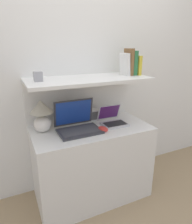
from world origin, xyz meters
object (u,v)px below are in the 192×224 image
(table_lamp, at_px, (42,114))
(computer_mouse, at_px, (103,129))
(book_brown, at_px, (129,62))
(laptop_small, at_px, (113,120))
(laptop_large, at_px, (78,124))
(book_white, at_px, (125,64))
(shelf_gadget, at_px, (38,77))
(book_yellow, at_px, (136,65))
(book_green, at_px, (132,63))
(router_box, at_px, (93,115))

(table_lamp, height_order, computer_mouse, table_lamp)
(computer_mouse, xyz_separation_m, book_brown, (0.36, 0.18, 0.56))
(laptop_small, bearing_deg, laptop_large, -179.59)
(table_lamp, bearing_deg, book_white, -2.98)
(table_lamp, height_order, laptop_small, table_lamp)
(laptop_large, relative_size, shelf_gadget, 4.88)
(table_lamp, xyz_separation_m, shelf_gadget, (-0.01, -0.04, 0.34))
(computer_mouse, height_order, book_yellow, book_yellow)
(laptop_small, height_order, book_yellow, book_yellow)
(laptop_large, height_order, shelf_gadget, shelf_gadget)
(laptop_small, height_order, computer_mouse, laptop_small)
(book_green, bearing_deg, book_yellow, 0.00)
(table_lamp, xyz_separation_m, book_yellow, (0.94, -0.04, 0.39))
(table_lamp, relative_size, computer_mouse, 2.35)
(laptop_small, distance_m, shelf_gadget, 0.81)
(computer_mouse, height_order, book_white, book_white)
(computer_mouse, bearing_deg, book_green, 23.95)
(table_lamp, relative_size, laptop_large, 0.76)
(laptop_small, bearing_deg, book_brown, 17.92)
(book_green, xyz_separation_m, shelf_gadget, (-0.90, 0.00, -0.08))
(book_yellow, relative_size, book_white, 0.87)
(computer_mouse, bearing_deg, laptop_small, 35.24)
(table_lamp, bearing_deg, book_brown, -2.83)
(book_yellow, relative_size, book_green, 0.80)
(laptop_large, bearing_deg, laptop_small, 0.41)
(laptop_large, relative_size, book_brown, 1.52)
(book_green, bearing_deg, laptop_large, -173.79)
(laptop_small, relative_size, book_yellow, 1.35)
(table_lamp, height_order, book_yellow, book_yellow)
(laptop_small, height_order, book_white, book_white)
(router_box, distance_m, book_brown, 0.63)
(table_lamp, relative_size, shelf_gadget, 3.73)
(router_box, bearing_deg, laptop_large, -141.34)
(laptop_large, xyz_separation_m, book_brown, (0.56, 0.07, 0.53))
(router_box, bearing_deg, laptop_small, -53.52)
(laptop_small, relative_size, shelf_gadget, 3.19)
(laptop_large, relative_size, book_green, 1.65)
(router_box, height_order, book_yellow, book_yellow)
(laptop_small, xyz_separation_m, book_green, (0.24, 0.06, 0.53))
(laptop_large, height_order, book_white, book_white)
(table_lamp, bearing_deg, computer_mouse, -24.05)
(computer_mouse, bearing_deg, book_yellow, 21.82)
(laptop_small, relative_size, computer_mouse, 2.01)
(book_yellow, bearing_deg, table_lamp, 177.44)
(book_yellow, xyz_separation_m, book_brown, (-0.09, 0.00, 0.03))
(book_brown, bearing_deg, computer_mouse, -153.54)
(router_box, distance_m, book_white, 0.59)
(laptop_large, bearing_deg, table_lamp, 159.71)
(table_lamp, distance_m, book_brown, 0.95)
(laptop_small, relative_size, router_box, 1.89)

